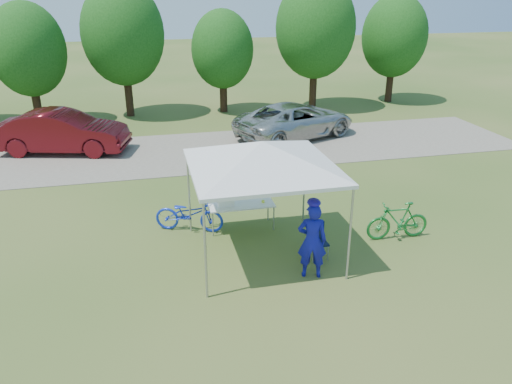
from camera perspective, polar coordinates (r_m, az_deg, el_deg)
ground at (r=11.81m, az=0.68°, el=-6.95°), size 100.00×100.00×0.00m
gravel_strip at (r=19.05m, az=-5.05°, el=4.77°), size 24.00×5.00×0.02m
canopy at (r=10.75m, az=0.74°, el=5.44°), size 4.53×4.53×3.00m
treeline at (r=24.22m, az=-8.26°, el=17.00°), size 24.89×4.28×6.30m
folding_table at (r=12.69m, az=-1.71°, el=-1.53°), size 1.66×0.69×0.68m
folding_chair at (r=11.55m, az=6.96°, el=-5.16°), size 0.43×0.44×0.81m
cooler at (r=12.54m, az=-3.52°, el=-0.86°), size 0.43×0.29×0.31m
ice_cream_cup at (r=12.72m, az=0.82°, el=-1.08°), size 0.08×0.08×0.06m
cyclist at (r=10.60m, az=6.43°, el=-5.56°), size 0.70×0.56×1.70m
bike_blue at (r=12.74m, az=-7.65°, el=-2.50°), size 1.86×1.19×0.92m
bike_green at (r=12.72m, az=15.89°, el=-3.18°), size 1.60×0.52×0.95m
minivan at (r=20.50m, az=4.55°, el=8.19°), size 5.65×4.22×1.43m
sedan at (r=19.87m, az=-21.23°, el=6.43°), size 4.97×2.76×1.55m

